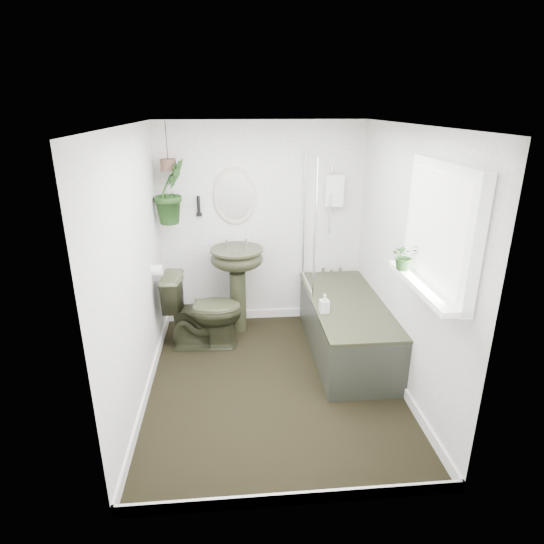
{
  "coord_description": "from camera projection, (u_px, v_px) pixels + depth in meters",
  "views": [
    {
      "loc": [
        -0.34,
        -3.62,
        2.45
      ],
      "look_at": [
        0.0,
        0.15,
        1.05
      ],
      "focal_mm": 30.0,
      "sensor_mm": 36.0,
      "label": 1
    }
  ],
  "objects": [
    {
      "name": "wall_sconce",
      "position": [
        199.0,
        206.0,
        4.98
      ],
      "size": [
        0.04,
        0.04,
        0.22
      ],
      "primitive_type": "cylinder",
      "color": "black",
      "rests_on": "wall_back"
    },
    {
      "name": "hanging_plant",
      "position": [
        170.0,
        192.0,
        4.72
      ],
      "size": [
        0.47,
        0.47,
        0.67
      ],
      "primitive_type": "imported",
      "rotation": [
        0.0,
        0.0,
        0.79
      ],
      "color": "black",
      "rests_on": "ceiling"
    },
    {
      "name": "bathtub",
      "position": [
        346.0,
        327.0,
        4.69
      ],
      "size": [
        0.72,
        1.72,
        0.58
      ],
      "primitive_type": null,
      "color": "#2C2E1D",
      "rests_on": "floor"
    },
    {
      "name": "pedestal_sink",
      "position": [
        238.0,
        290.0,
        5.09
      ],
      "size": [
        0.62,
        0.54,
        0.99
      ],
      "primitive_type": null,
      "rotation": [
        0.0,
        0.0,
        -0.09
      ],
      "color": "#2C2E1D",
      "rests_on": "floor"
    },
    {
      "name": "soap_bottle",
      "position": [
        324.0,
        303.0,
        4.31
      ],
      "size": [
        0.09,
        0.09,
        0.19
      ],
      "primitive_type": "imported",
      "rotation": [
        0.0,
        0.0,
        0.09
      ],
      "color": "black",
      "rests_on": "bathtub"
    },
    {
      "name": "sill_plant",
      "position": [
        405.0,
        256.0,
        3.48
      ],
      "size": [
        0.22,
        0.2,
        0.22
      ],
      "primitive_type": "imported",
      "rotation": [
        0.0,
        0.0,
        -0.16
      ],
      "color": "black",
      "rests_on": "window_sill"
    },
    {
      "name": "wall_back",
      "position": [
        262.0,
        226.0,
        5.17
      ],
      "size": [
        2.3,
        0.02,
        2.3
      ],
      "primitive_type": "cube",
      "color": "white",
      "rests_on": "ground"
    },
    {
      "name": "skirting",
      "position": [
        273.0,
        378.0,
        4.24
      ],
      "size": [
        2.3,
        2.8,
        0.1
      ],
      "primitive_type": "cube",
      "color": "white",
      "rests_on": "floor"
    },
    {
      "name": "window_blinds",
      "position": [
        434.0,
        228.0,
        3.12
      ],
      "size": [
        0.01,
        0.86,
        0.76
      ],
      "primitive_type": "cube",
      "color": "white",
      "rests_on": "wall_right"
    },
    {
      "name": "window_recess",
      "position": [
        441.0,
        228.0,
        3.12
      ],
      "size": [
        0.08,
        1.0,
        0.9
      ],
      "primitive_type": "cube",
      "color": "white",
      "rests_on": "wall_right"
    },
    {
      "name": "wall_left",
      "position": [
        134.0,
        271.0,
        3.76
      ],
      "size": [
        0.02,
        2.8,
        2.3
      ],
      "primitive_type": "cube",
      "color": "white",
      "rests_on": "ground"
    },
    {
      "name": "ceiling",
      "position": [
        274.0,
        124.0,
        3.45
      ],
      "size": [
        2.3,
        2.8,
        0.02
      ],
      "primitive_type": "cube",
      "color": "white",
      "rests_on": "ground"
    },
    {
      "name": "toilet",
      "position": [
        204.0,
        310.0,
        4.78
      ],
      "size": [
        0.83,
        0.5,
        0.82
      ],
      "primitive_type": "imported",
      "rotation": [
        0.0,
        0.0,
        1.52
      ],
      "color": "#2C2E1D",
      "rests_on": "floor"
    },
    {
      "name": "wall_right",
      "position": [
        406.0,
        263.0,
        3.96
      ],
      "size": [
        0.02,
        2.8,
        2.3
      ],
      "primitive_type": "cube",
      "color": "white",
      "rests_on": "ground"
    },
    {
      "name": "toilet_roll_holder",
      "position": [
        157.0,
        270.0,
        4.51
      ],
      "size": [
        0.11,
        0.11,
        0.11
      ],
      "primitive_type": "cylinder",
      "rotation": [
        0.0,
        1.57,
        0.0
      ],
      "color": "white",
      "rests_on": "wall_left"
    },
    {
      "name": "floor",
      "position": [
        273.0,
        383.0,
        4.26
      ],
      "size": [
        2.3,
        2.8,
        0.02
      ],
      "primitive_type": "cube",
      "color": "black",
      "rests_on": "ground"
    },
    {
      "name": "window_sill",
      "position": [
        424.0,
        285.0,
        3.26
      ],
      "size": [
        0.18,
        1.0,
        0.04
      ],
      "primitive_type": "cube",
      "color": "white",
      "rests_on": "wall_right"
    },
    {
      "name": "hanging_pot",
      "position": [
        168.0,
        165.0,
        4.62
      ],
      "size": [
        0.16,
        0.16,
        0.12
      ],
      "primitive_type": "cylinder",
      "color": "#4D352B",
      "rests_on": "ceiling"
    },
    {
      "name": "oval_mirror",
      "position": [
        235.0,
        196.0,
        4.99
      ],
      "size": [
        0.46,
        0.03,
        0.62
      ],
      "primitive_type": "ellipsoid",
      "color": "#BFB39E",
      "rests_on": "wall_back"
    },
    {
      "name": "wall_front",
      "position": [
        297.0,
        352.0,
        2.54
      ],
      "size": [
        2.3,
        0.02,
        2.3
      ],
      "primitive_type": "cube",
      "color": "white",
      "rests_on": "ground"
    },
    {
      "name": "shower_box",
      "position": [
        334.0,
        190.0,
        5.04
      ],
      "size": [
        0.2,
        0.1,
        0.35
      ],
      "primitive_type": "cube",
      "color": "white",
      "rests_on": "wall_back"
    },
    {
      "name": "bath_screen",
      "position": [
        309.0,
        223.0,
        4.78
      ],
      "size": [
        0.04,
        0.72,
        1.4
      ],
      "primitive_type": null,
      "color": "silver",
      "rests_on": "bathtub"
    }
  ]
}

